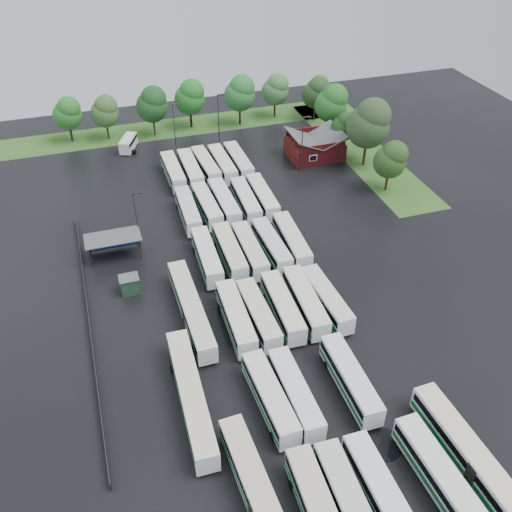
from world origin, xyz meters
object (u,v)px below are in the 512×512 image
object	(u,v)px
artic_bus_west_a	(260,500)
artic_bus_east	(475,464)
brick_building	(315,148)
minibus	(128,143)

from	to	relation	value
artic_bus_west_a	artic_bus_east	bearing A→B (deg)	-10.35
artic_bus_east	brick_building	bearing A→B (deg)	77.94
artic_bus_west_a	artic_bus_east	size ratio (longest dim) A/B	0.96
artic_bus_east	minibus	bearing A→B (deg)	102.75
artic_bus_west_a	minibus	xyz separation A→B (m)	(-1.36, 80.52, -0.39)
artic_bus_east	minibus	xyz separation A→B (m)	(-22.63, 83.44, -0.47)
brick_building	minibus	world-z (taller)	brick_building
brick_building	artic_bus_east	distance (m)	69.99
artic_bus_west_a	minibus	distance (m)	80.53
brick_building	artic_bus_east	size ratio (longest dim) A/B	0.54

